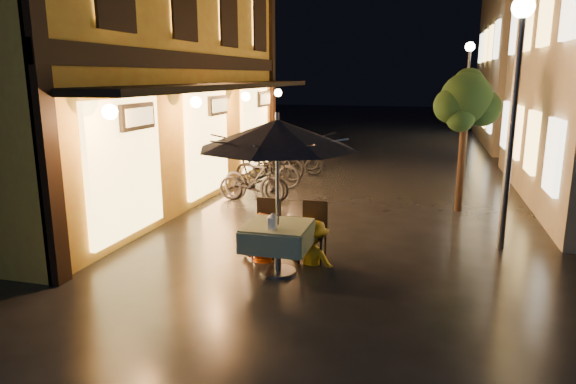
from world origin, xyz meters
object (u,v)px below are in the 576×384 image
(cafe_table, at_px, (278,236))
(bicycle_0, at_px, (254,182))
(person_orange, at_px, (262,214))
(patio_umbrella, at_px, (277,134))
(table_lantern, at_px, (273,220))
(person_yellow, at_px, (314,221))
(streetlamp_near, at_px, (516,80))

(cafe_table, bearing_deg, bicycle_0, 113.44)
(cafe_table, xyz_separation_m, person_orange, (-0.44, 0.57, 0.18))
(cafe_table, bearing_deg, patio_umbrella, 111.80)
(table_lantern, bearing_deg, cafe_table, 90.00)
(cafe_table, bearing_deg, person_yellow, 52.42)
(person_orange, xyz_separation_m, person_yellow, (0.88, 0.00, -0.06))
(person_yellow, bearing_deg, patio_umbrella, 67.49)
(streetlamp_near, bearing_deg, cafe_table, -148.33)
(cafe_table, distance_m, patio_umbrella, 1.56)
(streetlamp_near, distance_m, patio_umbrella, 4.15)
(table_lantern, bearing_deg, person_orange, 118.07)
(table_lantern, height_order, person_yellow, person_yellow)
(streetlamp_near, height_order, cafe_table, streetlamp_near)
(patio_umbrella, bearing_deg, streetlamp_near, 31.67)
(streetlamp_near, height_order, bicycle_0, streetlamp_near)
(patio_umbrella, bearing_deg, person_orange, 127.84)
(streetlamp_near, relative_size, person_yellow, 3.03)
(streetlamp_near, distance_m, person_yellow, 4.08)
(streetlamp_near, bearing_deg, bicycle_0, 157.71)
(streetlamp_near, xyz_separation_m, bicycle_0, (-5.36, 2.20, -2.46))
(streetlamp_near, relative_size, bicycle_0, 2.44)
(patio_umbrella, bearing_deg, table_lantern, -90.00)
(patio_umbrella, height_order, person_yellow, patio_umbrella)
(streetlamp_near, distance_m, cafe_table, 4.70)
(cafe_table, relative_size, person_yellow, 0.71)
(patio_umbrella, bearing_deg, bicycle_0, 113.44)
(person_orange, distance_m, person_yellow, 0.88)
(bicycle_0, bearing_deg, person_yellow, -151.98)
(patio_umbrella, height_order, table_lantern, patio_umbrella)
(cafe_table, distance_m, bicycle_0, 4.73)
(person_orange, height_order, bicycle_0, person_orange)
(patio_umbrella, height_order, person_orange, patio_umbrella)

